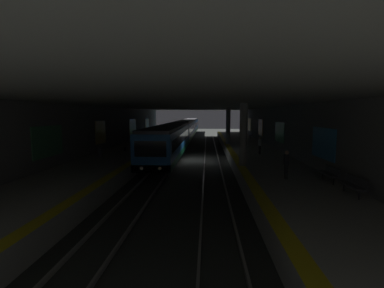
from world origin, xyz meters
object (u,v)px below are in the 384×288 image
object	(u,v)px
bench_left_mid	(330,173)
person_standing_far	(148,136)
bench_left_far	(251,135)
person_waiting_near	(286,164)
bench_left_near	(353,184)
trash_bin	(100,152)
bench_right_near	(130,138)
metro_train	(184,130)
backpack_on_floor	(125,149)
pillar_near	(243,135)
person_walking_mid	(260,145)
bench_right_mid	(140,135)
pillar_far	(228,126)

from	to	relation	value
bench_left_mid	person_standing_far	distance (m)	24.41
bench_left_far	bench_left_mid	bearing A→B (deg)	180.00
bench_left_far	person_waiting_near	xyz separation A→B (m)	(-27.11, 2.21, 0.38)
bench_left_near	trash_bin	xyz separation A→B (m)	(10.70, 16.33, -0.10)
bench_right_near	metro_train	bearing A→B (deg)	-30.19
person_waiting_near	backpack_on_floor	bearing A→B (deg)	48.81
pillar_near	person_waiting_near	xyz separation A→B (m)	(-4.07, -1.97, -1.37)
bench_left_far	person_walking_mid	world-z (taller)	person_walking_mid
bench_left_far	person_walking_mid	bearing A→B (deg)	173.86
person_standing_far	trash_bin	world-z (taller)	person_standing_far
trash_bin	person_walking_mid	bearing A→B (deg)	-80.81
bench_left_near	bench_left_far	size ratio (longest dim) A/B	1.00
metro_train	person_walking_mid	size ratio (longest dim) A/B	34.62
person_waiting_near	backpack_on_floor	size ratio (longest dim) A/B	4.16
pillar_near	trash_bin	xyz separation A→B (m)	(3.56, 12.15, -1.85)
bench_right_near	bench_right_mid	distance (m)	5.22
pillar_near	bench_left_mid	distance (m)	6.52
metro_train	bench_right_mid	xyz separation A→B (m)	(-5.67, 6.33, -0.45)
person_walking_mid	pillar_far	bearing A→B (deg)	15.20
bench_left_near	person_waiting_near	xyz separation A→B (m)	(3.07, 2.21, 0.38)
bench_left_near	bench_left_mid	world-z (taller)	same
pillar_near	person_waiting_near	distance (m)	4.72
metro_train	pillar_near	bearing A→B (deg)	-166.14
bench_right_near	person_waiting_near	world-z (taller)	person_waiting_near
bench_right_mid	person_walking_mid	size ratio (longest dim) A/B	1.05
pillar_near	trash_bin	size ratio (longest dim) A/B	5.35
person_standing_far	metro_train	bearing A→B (deg)	-17.83
pillar_far	person_walking_mid	distance (m)	9.04
pillar_far	bench_left_far	distance (m)	9.65
bench_right_mid	person_standing_far	bearing A→B (deg)	-156.08
metro_train	bench_right_near	xyz separation A→B (m)	(-10.89, 6.33, -0.45)
bench_right_mid	bench_right_near	bearing A→B (deg)	180.00
metro_train	pillar_far	bearing A→B (deg)	-151.43
pillar_near	person_standing_far	xyz separation A→B (m)	(14.98, 10.27, -1.38)
bench_left_near	trash_bin	bearing A→B (deg)	56.78
pillar_near	bench_right_mid	bearing A→B (deg)	31.68
bench_left_near	backpack_on_floor	world-z (taller)	bench_left_near
bench_left_mid	backpack_on_floor	distance (m)	19.39
bench_right_mid	bench_left_far	bearing A→B (deg)	-82.78
person_standing_far	backpack_on_floor	xyz separation A→B (m)	(-7.67, 0.77, -0.70)
person_walking_mid	person_standing_far	distance (m)	15.54
bench_left_mid	bench_left_far	distance (m)	27.73
metro_train	backpack_on_floor	distance (m)	19.77
bench_right_near	bench_right_mid	size ratio (longest dim) A/B	1.00
bench_left_mid	trash_bin	bearing A→B (deg)	63.21
bench_left_mid	person_waiting_near	world-z (taller)	person_waiting_near
bench_right_mid	pillar_far	bearing A→B (deg)	-116.26
metro_train	bench_left_far	xyz separation A→B (m)	(-3.51, -10.73, -0.45)
bench_left_mid	metro_train	bearing A→B (deg)	18.96
bench_left_mid	person_standing_far	xyz separation A→B (m)	(19.67, 14.46, 0.37)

